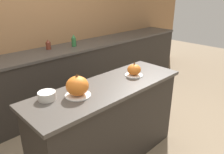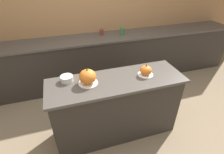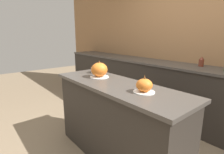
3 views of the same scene
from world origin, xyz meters
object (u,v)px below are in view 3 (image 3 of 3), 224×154
pumpkin_cake_left (99,70)px  bottle_short (201,62)px  pumpkin_cake_right (144,86)px  mixing_bowl (97,70)px

pumpkin_cake_left → bottle_short: size_ratio=1.56×
pumpkin_cake_right → mixing_bowl: size_ratio=1.28×
pumpkin_cake_right → bottle_short: 1.51m
mixing_bowl → pumpkin_cake_left: bearing=-27.7°
pumpkin_cake_left → pumpkin_cake_right: pumpkin_cake_left is taller
pumpkin_cake_left → pumpkin_cake_right: size_ratio=1.18×
mixing_bowl → bottle_short: bearing=60.0°
pumpkin_cake_left → pumpkin_cake_right: bearing=-2.3°
pumpkin_cake_left → pumpkin_cake_right: 0.72m
pumpkin_cake_left → mixing_bowl: (-0.23, 0.12, -0.05)m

